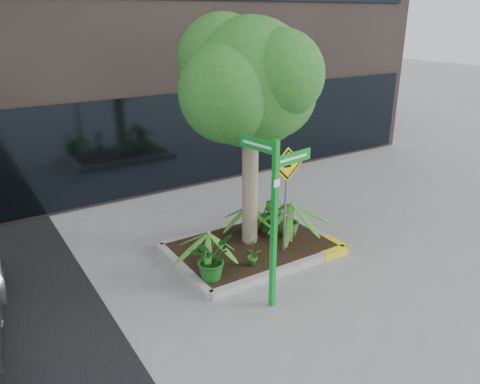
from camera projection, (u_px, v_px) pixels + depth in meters
ground at (252, 260)px, 9.47m from camera, size 80.00×80.00×0.00m
planter at (254, 247)px, 9.77m from camera, size 3.35×2.36×0.15m
tree at (250, 83)px, 8.78m from camera, size 3.14×2.79×4.71m
palm_front at (292, 204)px, 9.62m from camera, size 1.02×1.02×1.13m
palm_left at (209, 233)px, 8.67m from camera, size 0.85×0.85×0.94m
palm_back at (247, 207)px, 10.13m from camera, size 0.71×0.71×0.78m
shrub_a at (211, 258)px, 8.39m from camera, size 1.01×1.01×0.82m
shrub_b at (289, 219)px, 10.04m from camera, size 0.62×0.62×0.79m
shrub_c at (253, 250)px, 8.86m from camera, size 0.42×0.42×0.63m
shrub_d at (269, 213)px, 10.25m from camera, size 0.64×0.64×0.83m
street_sign_post at (274, 206)px, 7.42m from camera, size 0.94×0.85×2.91m
cattle_sign at (287, 183)px, 8.99m from camera, size 0.67×0.09×2.18m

